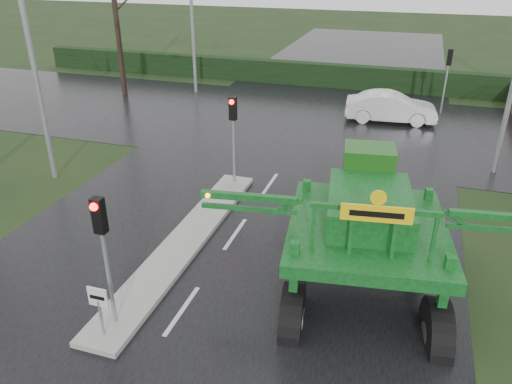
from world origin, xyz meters
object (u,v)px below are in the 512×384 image
(keep_left_sign, at_px, (99,304))
(street_light_left_near, at_px, (32,23))
(crop_sprayer, at_px, (296,238))
(traffic_signal_far, at_px, (448,67))
(white_sedan, at_px, (389,122))
(traffic_signal_mid, at_px, (233,122))
(traffic_signal_near, at_px, (102,236))

(keep_left_sign, xyz_separation_m, street_light_left_near, (-6.89, 7.50, 4.93))
(street_light_left_near, xyz_separation_m, crop_sprayer, (10.93, -5.25, -3.72))
(crop_sprayer, bearing_deg, traffic_signal_far, 70.96)
(traffic_signal_far, bearing_deg, street_light_left_near, 43.63)
(traffic_signal_far, bearing_deg, crop_sprayer, 78.95)
(street_light_left_near, xyz_separation_m, white_sedan, (12.06, 11.54, -5.99))
(traffic_signal_mid, bearing_deg, traffic_signal_near, -90.00)
(keep_left_sign, xyz_separation_m, traffic_signal_mid, (0.00, 8.99, 1.53))
(traffic_signal_near, height_order, traffic_signal_mid, same)
(crop_sprayer, bearing_deg, traffic_signal_mid, 112.92)
(traffic_signal_near, xyz_separation_m, crop_sprayer, (4.04, 1.75, -0.32))
(traffic_signal_far, height_order, crop_sprayer, crop_sprayer)
(traffic_signal_near, bearing_deg, traffic_signal_mid, 90.00)
(traffic_signal_mid, distance_m, traffic_signal_far, 14.75)
(traffic_signal_near, xyz_separation_m, traffic_signal_far, (7.80, 21.02, 0.00))
(keep_left_sign, distance_m, crop_sprayer, 4.78)
(white_sedan, bearing_deg, street_light_left_near, 128.07)
(traffic_signal_mid, height_order, street_light_left_near, street_light_left_near)
(crop_sprayer, bearing_deg, keep_left_sign, -158.91)
(traffic_signal_near, xyz_separation_m, street_light_left_near, (-6.89, 7.01, 3.40))
(traffic_signal_far, xyz_separation_m, white_sedan, (-2.64, -2.47, -2.59))
(traffic_signal_far, distance_m, street_light_left_near, 20.58)
(keep_left_sign, distance_m, traffic_signal_mid, 9.12)
(traffic_signal_near, bearing_deg, white_sedan, 74.44)
(traffic_signal_mid, relative_size, white_sedan, 0.75)
(traffic_signal_mid, xyz_separation_m, traffic_signal_far, (7.80, 12.52, 0.00))
(traffic_signal_far, relative_size, white_sedan, 0.75)
(traffic_signal_far, relative_size, street_light_left_near, 0.35)
(traffic_signal_near, height_order, crop_sprayer, crop_sprayer)
(keep_left_sign, height_order, traffic_signal_mid, traffic_signal_mid)
(traffic_signal_far, bearing_deg, traffic_signal_near, 69.64)
(white_sedan, bearing_deg, keep_left_sign, 159.17)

